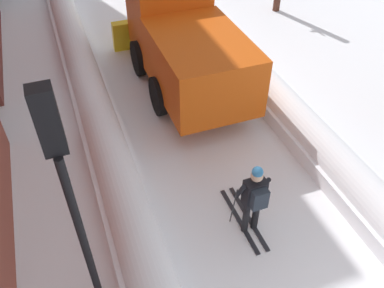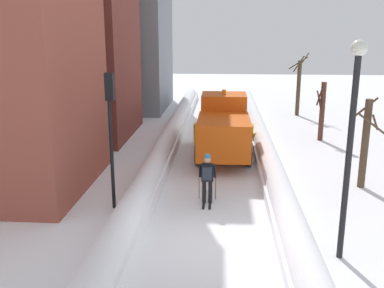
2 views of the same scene
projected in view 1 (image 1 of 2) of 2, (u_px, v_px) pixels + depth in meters
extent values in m
plane|color=white|center=(161.00, 68.00, 13.29)|extent=(80.00, 80.00, 0.00)
cube|color=white|center=(85.00, 76.00, 12.49)|extent=(1.10, 36.00, 0.49)
cylinder|color=white|center=(83.00, 69.00, 12.32)|extent=(0.90, 34.20, 0.90)
cube|color=white|center=(229.00, 50.00, 13.80)|extent=(1.10, 36.00, 0.39)
cylinder|color=white|center=(229.00, 45.00, 13.66)|extent=(0.90, 34.20, 0.90)
cube|color=#DB510F|center=(200.00, 65.00, 10.74)|extent=(2.30, 3.40, 1.60)
cube|color=#DB510F|center=(168.00, 13.00, 12.39)|extent=(2.20, 2.00, 2.30)
cube|color=yellow|center=(158.00, 30.00, 14.14)|extent=(3.20, 0.46, 1.13)
cylinder|color=black|center=(138.00, 58.00, 12.68)|extent=(0.25, 1.10, 1.10)
cylinder|color=black|center=(206.00, 46.00, 13.28)|extent=(0.25, 1.10, 1.10)
cylinder|color=black|center=(158.00, 96.00, 11.15)|extent=(0.25, 1.10, 1.10)
cylinder|color=black|center=(234.00, 80.00, 11.74)|extent=(0.25, 1.10, 1.10)
cylinder|color=black|center=(246.00, 218.00, 8.19)|extent=(0.14, 0.14, 0.82)
cylinder|color=black|center=(256.00, 215.00, 8.25)|extent=(0.14, 0.14, 0.82)
cube|color=black|center=(254.00, 193.00, 7.74)|extent=(0.42, 0.26, 0.62)
cube|color=#262D38|center=(260.00, 200.00, 7.57)|extent=(0.32, 0.16, 0.44)
sphere|color=tan|center=(257.00, 176.00, 7.43)|extent=(0.24, 0.24, 0.24)
sphere|color=teal|center=(258.00, 172.00, 7.36)|extent=(0.22, 0.22, 0.22)
cylinder|color=black|center=(240.00, 192.00, 7.72)|extent=(0.09, 0.33, 0.56)
cylinder|color=black|center=(264.00, 185.00, 7.86)|extent=(0.09, 0.33, 0.56)
cube|color=black|center=(239.00, 220.00, 8.63)|extent=(0.09, 1.80, 0.03)
cube|color=black|center=(248.00, 218.00, 8.68)|extent=(0.09, 1.80, 0.03)
cylinder|color=#262628|center=(233.00, 206.00, 8.17)|extent=(0.02, 0.19, 1.19)
cylinder|color=#262628|center=(260.00, 198.00, 8.32)|extent=(0.02, 0.19, 1.19)
cylinder|color=black|center=(86.00, 249.00, 5.94)|extent=(0.12, 0.12, 3.73)
cube|color=black|center=(48.00, 121.00, 4.50)|extent=(0.28, 0.24, 0.90)
sphere|color=red|center=(41.00, 94.00, 4.40)|extent=(0.18, 0.18, 0.18)
sphere|color=gold|center=(47.00, 114.00, 4.59)|extent=(0.18, 0.18, 0.18)
sphere|color=green|center=(52.00, 133.00, 4.77)|extent=(0.18, 0.18, 0.18)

